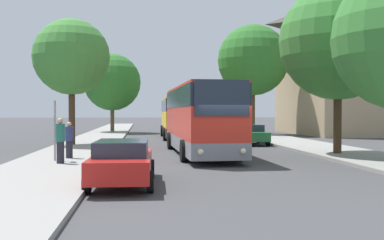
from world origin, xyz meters
TOP-DOWN VIEW (x-y plane):
  - ground_plane at (0.00, 0.00)m, footprint 300.00×300.00m
  - sidewalk_left at (-7.00, 0.00)m, footprint 4.00×120.00m
  - building_right_background at (19.35, 24.66)m, footprint 15.39×14.11m
  - bus_front at (-0.49, 4.87)m, footprint 2.99×11.64m
  - bus_middle at (-0.46, 19.06)m, footprint 2.86×10.62m
  - parked_car_left_curb at (-4.07, -4.57)m, footprint 2.03×4.62m
  - parked_car_right_near at (3.73, 11.39)m, footprint 2.15×4.23m
  - parked_car_right_far at (3.66, 26.60)m, footprint 2.15×4.46m
  - bus_stop_sign at (-7.16, 1.18)m, footprint 0.08×0.45m
  - pedestrian_waiting_near at (-6.75, 0.18)m, footprint 0.36×0.36m
  - pedestrian_waiting_far at (-6.73, 2.23)m, footprint 0.36×0.36m
  - tree_left_near at (-7.90, 10.67)m, footprint 4.80×4.80m
  - tree_left_far at (-6.58, 29.08)m, footprint 5.91×5.91m
  - tree_right_near at (7.09, 23.77)m, footprint 6.78×6.78m
  - tree_right_far at (6.27, 3.20)m, footprint 5.85×5.85m

SIDE VIEW (x-z plane):
  - ground_plane at x=0.00m, z-range 0.00..0.00m
  - sidewalk_left at x=-7.00m, z-range 0.00..0.15m
  - parked_car_right_near at x=3.73m, z-range 0.04..1.40m
  - parked_car_left_curb at x=-4.07m, z-range 0.05..1.41m
  - parked_car_right_far at x=3.66m, z-range 0.03..1.48m
  - pedestrian_waiting_far at x=-6.73m, z-range 0.15..1.78m
  - pedestrian_waiting_near at x=-6.75m, z-range 0.16..2.00m
  - bus_stop_sign at x=-7.16m, z-range 0.46..3.02m
  - bus_middle at x=-0.46m, z-range 0.11..3.44m
  - bus_front at x=-0.49m, z-range 0.12..3.64m
  - tree_left_far at x=-6.58m, z-range 1.24..9.33m
  - tree_left_near at x=-7.90m, z-range 1.70..9.64m
  - tree_right_far at x=6.27m, z-range 1.47..9.99m
  - tree_right_near at x=7.09m, z-range 1.95..12.35m
  - building_right_background at x=19.35m, z-range 0.00..15.00m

